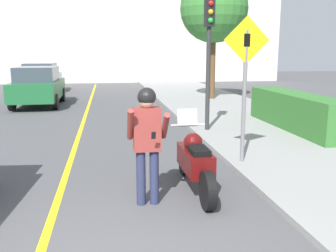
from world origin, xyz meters
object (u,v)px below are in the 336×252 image
at_px(parked_car_silver, 41,78).
at_px(crossing_sign, 245,76).
at_px(street_tree, 214,9).
at_px(parked_car_green, 38,86).
at_px(person_biker, 147,134).
at_px(motorcycle, 195,161).
at_px(traffic_light, 209,39).

bearing_deg(parked_car_silver, crossing_sign, -67.75).
relative_size(crossing_sign, parked_car_silver, 0.68).
bearing_deg(parked_car_silver, street_tree, -30.86).
relative_size(street_tree, parked_car_green, 1.37).
relative_size(person_biker, parked_car_silver, 0.42).
bearing_deg(street_tree, parked_car_green, -176.10).
distance_m(motorcycle, street_tree, 12.65).
height_order(motorcycle, street_tree, street_tree).
xyz_separation_m(traffic_light, parked_car_silver, (-6.53, 12.41, -1.76)).
xyz_separation_m(traffic_light, street_tree, (2.19, 7.20, 1.64)).
bearing_deg(motorcycle, parked_car_silver, 107.06).
distance_m(person_biker, parked_car_silver, 17.77).
distance_m(parked_car_green, parked_car_silver, 5.80).
height_order(crossing_sign, parked_car_green, crossing_sign).
bearing_deg(parked_car_green, traffic_light, -49.31).
bearing_deg(street_tree, crossing_sign, -102.61).
height_order(person_biker, parked_car_green, person_biker).
distance_m(crossing_sign, street_tree, 10.94).
bearing_deg(motorcycle, street_tree, 72.76).
bearing_deg(parked_car_green, crossing_sign, -60.47).
xyz_separation_m(person_biker, parked_car_green, (-3.50, 11.49, -0.24)).
bearing_deg(person_biker, traffic_light, 65.18).
bearing_deg(crossing_sign, motorcycle, -137.88).
xyz_separation_m(person_biker, street_tree, (4.42, 12.03, 3.17)).
distance_m(street_tree, parked_car_silver, 10.71).
height_order(traffic_light, parked_car_silver, traffic_light).
xyz_separation_m(street_tree, parked_car_silver, (-8.72, 5.21, -3.41)).
bearing_deg(crossing_sign, traffic_light, 87.50).
bearing_deg(motorcycle, person_biker, -149.70).
bearing_deg(motorcycle, traffic_light, 72.21).
relative_size(street_tree, parked_car_silver, 1.37).
relative_size(person_biker, parked_car_green, 0.42).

